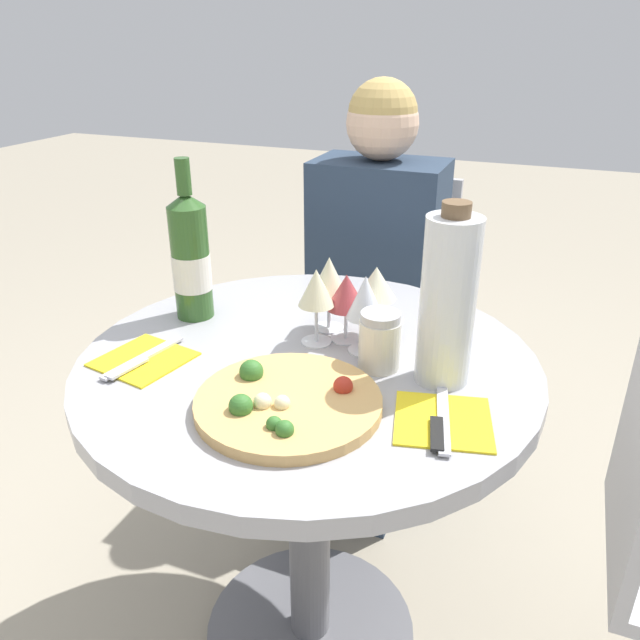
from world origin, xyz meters
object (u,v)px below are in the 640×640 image
Objects in this scene: chair_behind_diner at (380,329)px; wine_bottle at (191,258)px; pizza_large at (286,402)px; dining_table at (309,435)px; seated_diner at (367,321)px; tall_carafe at (448,301)px.

wine_bottle reaches higher than chair_behind_diner.
pizza_large is (0.11, -0.93, 0.31)m from chair_behind_diner.
dining_table is 2.83× the size of pizza_large.
chair_behind_diner is at bearing -90.00° from seated_diner.
seated_diner is (-0.07, 0.61, -0.03)m from dining_table.
chair_behind_diner is 0.17m from seated_diner.
dining_table is at bearing 96.94° from seated_diner.
chair_behind_diner is 0.93m from tall_carafe.
pizza_large is 0.31m from tall_carafe.
chair_behind_diner is at bearing 96.72° from pizza_large.
pizza_large is at bearing -78.57° from dining_table.
dining_table is 0.41m from tall_carafe.
dining_table is 0.72× the size of seated_diner.
chair_behind_diner reaches higher than pizza_large.
pizza_large is at bearing 96.72° from chair_behind_diner.
pizza_large is (0.04, -0.17, 0.19)m from dining_table.
seated_diner reaches higher than wine_bottle.
seated_diner reaches higher than chair_behind_diner.
tall_carafe reaches higher than pizza_large.
chair_behind_diner is 0.76× the size of seated_diner.
dining_table is at bearing 101.43° from pizza_large.
tall_carafe is (0.25, 0.01, 0.33)m from dining_table.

